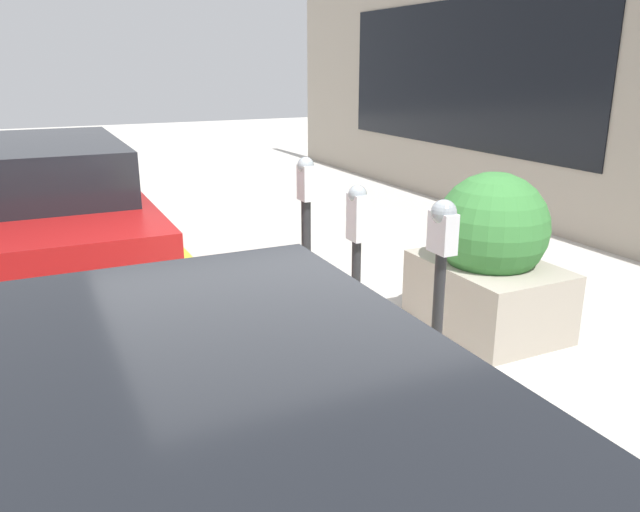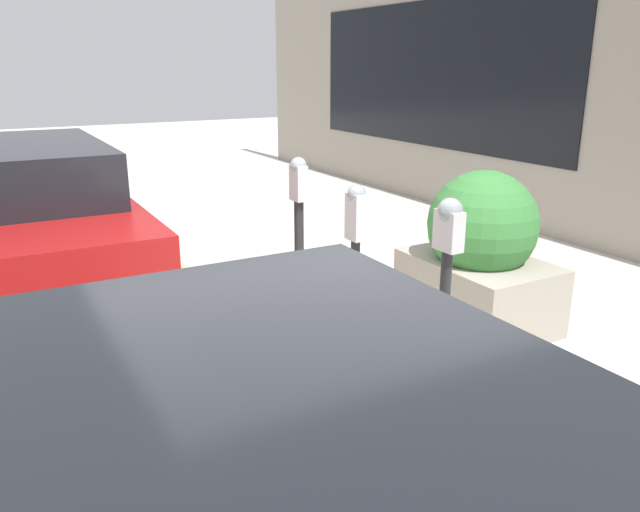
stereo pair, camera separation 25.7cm
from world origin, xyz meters
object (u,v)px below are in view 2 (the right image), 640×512
object	(u,v)px
parking_meter_nearest	(446,272)
planter_box	(480,256)
parking_meter_middle	(299,222)
parking_meter_second	(355,248)
parked_car_middle	(3,217)

from	to	relation	value
parking_meter_nearest	planter_box	distance (m)	1.68
parking_meter_middle	planter_box	world-z (taller)	parking_meter_middle
parking_meter_nearest	parking_meter_second	distance (m)	0.87
parking_meter_second	parked_car_middle	bearing A→B (deg)	35.34
parking_meter_nearest	parking_meter_middle	distance (m)	1.73
parking_meter_middle	parked_car_middle	world-z (taller)	parked_car_middle
parking_meter_second	parking_meter_middle	bearing A→B (deg)	-1.18
planter_box	parking_meter_second	bearing A→B (deg)	97.24
parking_meter_middle	planter_box	distance (m)	1.50
parking_meter_nearest	planter_box	bearing A→B (deg)	-50.81
planter_box	parked_car_middle	xyz separation A→B (m)	(2.65, 3.31, 0.16)
parking_meter_nearest	parked_car_middle	world-z (taller)	parked_car_middle
parking_meter_second	parked_car_middle	size ratio (longest dim) A/B	0.30
parking_meter_second	planter_box	bearing A→B (deg)	-82.76
planter_box	parked_car_middle	world-z (taller)	parked_car_middle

